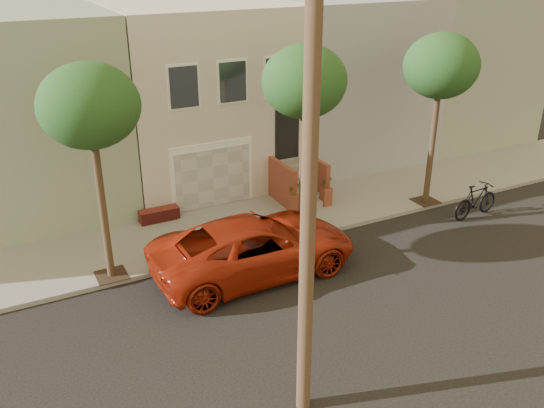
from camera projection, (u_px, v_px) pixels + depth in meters
name	position (u px, v px, depth m)	size (l,w,h in m)	color
ground	(338.00, 298.00, 16.44)	(90.00, 90.00, 0.00)	black
sidewalk	(257.00, 222.00, 20.75)	(40.00, 3.70, 0.15)	gray
house_row	(195.00, 90.00, 24.03)	(33.10, 11.70, 7.00)	beige
tree_left	(89.00, 107.00, 15.16)	(2.70, 2.57, 6.30)	#2D2116
tree_mid	(304.00, 83.00, 17.86)	(2.70, 2.57, 6.30)	#2D2116
tree_right	(441.00, 67.00, 20.15)	(2.70, 2.57, 6.30)	#2D2116
pickup_truck	(254.00, 247.00, 17.38)	(2.89, 6.28, 1.74)	#9B210D
motorcycle	(476.00, 200.00, 21.07)	(0.61, 2.15, 1.29)	black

